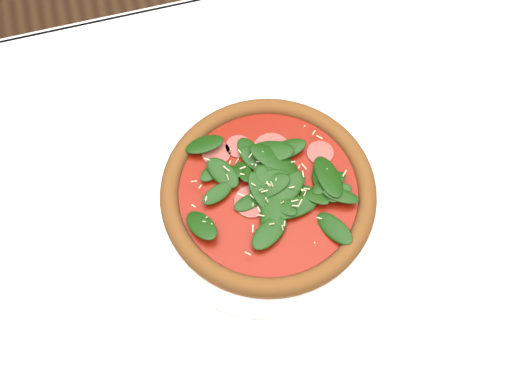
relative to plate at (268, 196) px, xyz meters
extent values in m
plane|color=brown|center=(-0.01, -0.04, -0.76)|extent=(6.00, 6.00, 0.00)
cube|color=silver|center=(-0.01, -0.04, -0.03)|extent=(1.20, 0.80, 0.04)
cylinder|color=#4A321D|center=(0.53, 0.30, -0.40)|extent=(0.06, 0.06, 0.71)
cube|color=silver|center=(-0.01, 0.36, -0.12)|extent=(1.20, 0.01, 0.22)
cylinder|color=white|center=(0.00, 0.00, 0.00)|extent=(0.33, 0.33, 0.01)
torus|color=white|center=(0.00, 0.00, 0.00)|extent=(0.33, 0.33, 0.01)
cylinder|color=#A05B26|center=(0.00, 0.00, 0.01)|extent=(0.29, 0.29, 0.01)
torus|color=#A45D26|center=(0.00, 0.00, 0.02)|extent=(0.29, 0.29, 0.02)
cylinder|color=maroon|center=(0.00, 0.00, 0.02)|extent=(0.24, 0.24, 0.00)
cylinder|color=#9C4E3E|center=(0.00, 0.00, 0.02)|extent=(0.21, 0.21, 0.00)
ellipsoid|color=#133A0A|center=(0.00, 0.00, 0.03)|extent=(0.23, 0.23, 0.02)
cylinder|color=beige|center=(0.00, 0.00, 0.03)|extent=(0.21, 0.21, 0.00)
camera|label=1|loc=(-0.10, -0.30, 0.69)|focal=40.00mm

